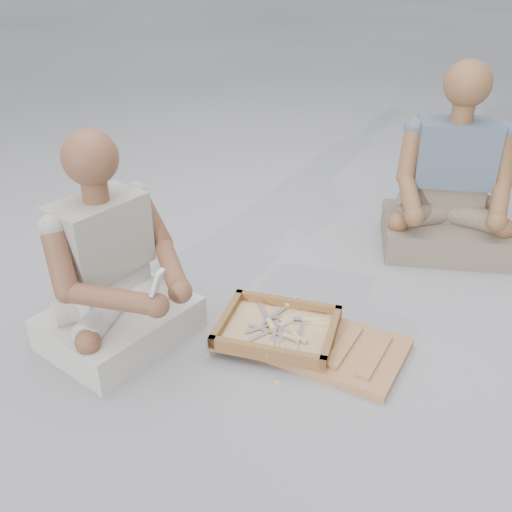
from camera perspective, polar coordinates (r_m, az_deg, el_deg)
The scene contains 27 objects.
ground at distance 2.20m, azimuth -1.88°, elevation -9.06°, with size 60.00×60.00×0.00m, color #9B9CA1.
carved_panel at distance 2.18m, azimuth 7.40°, elevation -9.02°, with size 0.54×0.36×0.04m, color brown.
tool_tray at distance 2.19m, azimuth 2.17°, elevation -7.35°, with size 0.50×0.43×0.06m.
chisel_0 at distance 2.15m, azimuth 3.98°, elevation -8.04°, with size 0.21×0.09×0.02m.
chisel_1 at distance 2.09m, azimuth 1.55°, elevation -8.96°, with size 0.09×0.21×0.02m.
chisel_2 at distance 2.09m, azimuth 2.66°, elevation -9.12°, with size 0.13×0.20×0.02m.
chisel_3 at distance 2.20m, azimuth 2.51°, elevation -6.94°, with size 0.10×0.21×0.02m.
chisel_4 at distance 2.31m, azimuth 3.28°, elevation -4.82°, with size 0.06×0.22×0.02m.
chisel_5 at distance 2.20m, azimuth 1.37°, elevation -6.58°, with size 0.16×0.17×0.02m.
chisel_6 at distance 2.23m, azimuth 5.87°, elevation -6.74°, with size 0.20×0.11×0.02m.
chisel_7 at distance 2.23m, azimuth 2.68°, elevation -6.44°, with size 0.13×0.19×0.02m.
chisel_8 at distance 2.15m, azimuth 3.05°, elevation -8.06°, with size 0.22×0.02×0.02m.
chisel_9 at distance 2.08m, azimuth 3.94°, elevation -9.37°, with size 0.08×0.22×0.02m.
chisel_10 at distance 2.23m, azimuth 4.99°, elevation -6.32°, with size 0.21×0.10×0.02m.
wood_chip_0 at distance 2.34m, azimuth 0.84°, elevation -6.25°, with size 0.02×0.01×0.00m, color #D9BC7F.
wood_chip_1 at distance 2.42m, azimuth 7.32°, elevation -5.18°, with size 0.02×0.01×0.00m, color #D9BC7F.
wood_chip_2 at distance 2.59m, azimuth 0.39°, elevation -2.45°, with size 0.02×0.01×0.00m, color #D9BC7F.
wood_chip_3 at distance 2.37m, azimuth 6.19°, elevation -6.01°, with size 0.02×0.01×0.00m, color #D9BC7F.
wood_chip_4 at distance 2.38m, azimuth 8.10°, elevation -6.03°, with size 0.02×0.01×0.00m, color #D9BC7F.
wood_chip_5 at distance 2.30m, azimuth 8.21°, elevation -7.31°, with size 0.02×0.01×0.00m, color #D9BC7F.
wood_chip_6 at distance 2.52m, azimuth -0.88°, elevation -3.42°, with size 0.02×0.01×0.00m, color #D9BC7F.
wood_chip_7 at distance 2.16m, azimuth -4.87°, elevation -9.83°, with size 0.02×0.01×0.00m, color #D9BC7F.
wood_chip_8 at distance 2.21m, azimuth -1.11°, elevation -8.69°, with size 0.02×0.01×0.00m, color #D9BC7F.
wood_chip_9 at distance 2.04m, azimuth 2.11°, elevation -12.55°, with size 0.02×0.01×0.00m, color #D9BC7F.
craftsman at distance 2.15m, azimuth -14.13°, elevation -1.93°, with size 0.59×0.59×0.82m.
companion at distance 2.91m, azimuth 18.84°, elevation 6.22°, with size 0.70×0.63×0.91m.
mobile_phone at distance 1.86m, azimuth -9.88°, elevation -2.62°, with size 0.05×0.05×0.10m.
Camera 1 is at (0.89, -1.48, 1.36)m, focal length 40.00 mm.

